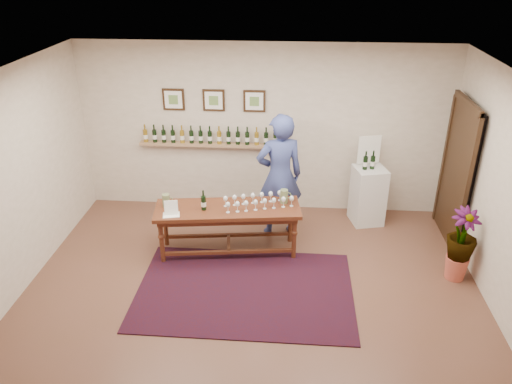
# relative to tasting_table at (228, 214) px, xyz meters

# --- Properties ---
(ground) EXTENTS (6.00, 6.00, 0.00)m
(ground) POSITION_rel_tasting_table_xyz_m (0.42, -1.01, -0.62)
(ground) COLOR brown
(ground) RESTS_ON ground
(room_shell) EXTENTS (6.00, 6.00, 6.00)m
(room_shell) POSITION_rel_tasting_table_xyz_m (2.53, 0.84, 0.50)
(room_shell) COLOR beige
(room_shell) RESTS_ON ground
(rug) EXTENTS (2.83, 1.89, 0.02)m
(rug) POSITION_rel_tasting_table_xyz_m (0.33, -0.94, -0.62)
(rug) COLOR #400B0B
(rug) RESTS_ON ground
(tasting_table) EXTENTS (2.13, 0.92, 0.73)m
(tasting_table) POSITION_rel_tasting_table_xyz_m (0.00, 0.00, 0.00)
(tasting_table) COLOR #3F170F
(tasting_table) RESTS_ON ground
(table_glasses) EXTENTS (1.26, 0.62, 0.17)m
(table_glasses) POSITION_rel_tasting_table_xyz_m (0.38, 0.06, 0.20)
(table_glasses) COLOR white
(table_glasses) RESTS_ON tasting_table
(table_bottles) EXTENTS (0.28, 0.19, 0.28)m
(table_bottles) POSITION_rel_tasting_table_xyz_m (-0.33, -0.05, 0.25)
(table_bottles) COLOR black
(table_bottles) RESTS_ON tasting_table
(pitcher_left) EXTENTS (0.13, 0.13, 0.19)m
(pitcher_left) POSITION_rel_tasting_table_xyz_m (-0.87, -0.04, 0.21)
(pitcher_left) COLOR #687448
(pitcher_left) RESTS_ON tasting_table
(pitcher_right) EXTENTS (0.16, 0.16, 0.20)m
(pitcher_right) POSITION_rel_tasting_table_xyz_m (0.80, 0.21, 0.21)
(pitcher_right) COLOR #687448
(pitcher_right) RESTS_ON tasting_table
(menu_card) EXTENTS (0.26, 0.21, 0.21)m
(menu_card) POSITION_rel_tasting_table_xyz_m (-0.75, -0.26, 0.21)
(menu_card) COLOR white
(menu_card) RESTS_ON tasting_table
(display_pedestal) EXTENTS (0.57, 0.57, 0.95)m
(display_pedestal) POSITION_rel_tasting_table_xyz_m (2.14, 1.07, -0.15)
(display_pedestal) COLOR silver
(display_pedestal) RESTS_ON ground
(pedestal_bottles) EXTENTS (0.31, 0.15, 0.30)m
(pedestal_bottles) POSITION_rel_tasting_table_xyz_m (2.10, 1.05, 0.47)
(pedestal_bottles) COLOR black
(pedestal_bottles) RESTS_ON display_pedestal
(info_sign) EXTENTS (0.36, 0.10, 0.51)m
(info_sign) POSITION_rel_tasting_table_xyz_m (2.11, 1.23, 0.58)
(info_sign) COLOR white
(info_sign) RESTS_ON display_pedestal
(potted_plant) EXTENTS (0.59, 0.59, 0.90)m
(potted_plant) POSITION_rel_tasting_table_xyz_m (3.16, -0.43, -0.10)
(potted_plant) COLOR #B7503D
(potted_plant) RESTS_ON ground
(person) EXTENTS (0.81, 0.64, 1.95)m
(person) POSITION_rel_tasting_table_xyz_m (0.72, 0.60, 0.35)
(person) COLOR navy
(person) RESTS_ON ground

